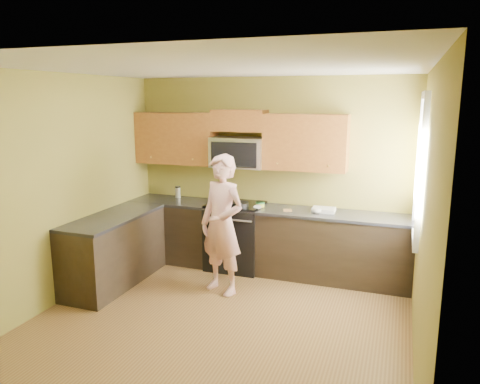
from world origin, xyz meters
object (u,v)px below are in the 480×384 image
at_px(microwave, 239,167).
at_px(butter_tub, 260,207).
at_px(stove, 236,236).
at_px(travel_mug, 178,198).
at_px(woman, 222,225).
at_px(frying_pan, 240,206).

relative_size(microwave, butter_tub, 6.13).
distance_m(stove, butter_tub, 0.57).
bearing_deg(stove, travel_mug, 169.07).
bearing_deg(stove, woman, -81.11).
bearing_deg(butter_tub, frying_pan, -145.62).
relative_size(stove, microwave, 1.25).
xyz_separation_m(stove, woman, (0.13, -0.84, 0.40)).
bearing_deg(woman, butter_tub, 96.24).
xyz_separation_m(microwave, woman, (0.13, -0.97, -0.58)).
height_order(stove, butter_tub, butter_tub).
xyz_separation_m(stove, microwave, (0.00, 0.12, 0.97)).
xyz_separation_m(microwave, frying_pan, (0.11, -0.26, -0.50)).
bearing_deg(woman, stove, 119.31).
distance_m(microwave, woman, 1.13).
height_order(butter_tub, travel_mug, travel_mug).
height_order(microwave, travel_mug, microwave).
relative_size(microwave, woman, 0.44).
xyz_separation_m(microwave, butter_tub, (0.35, -0.09, -0.53)).
relative_size(stove, frying_pan, 2.22).
height_order(woman, butter_tub, woman).
xyz_separation_m(stove, frying_pan, (0.11, -0.13, 0.47)).
height_order(stove, microwave, microwave).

